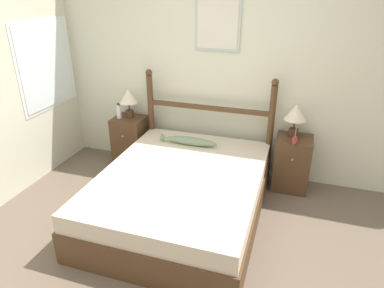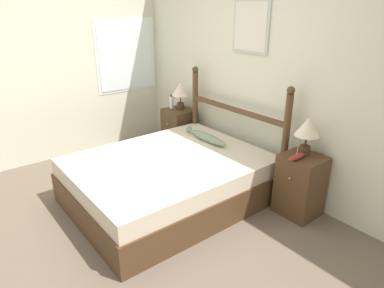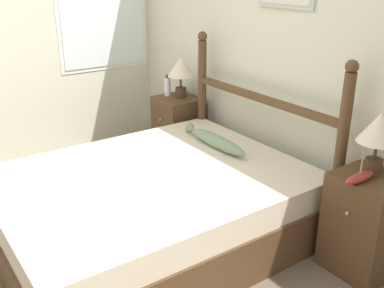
# 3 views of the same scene
# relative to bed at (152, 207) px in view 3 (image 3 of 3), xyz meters

# --- Properties ---
(ground_plane) EXTENTS (16.00, 16.00, 0.00)m
(ground_plane) POSITION_rel_bed_xyz_m (0.15, -0.58, -0.25)
(ground_plane) COLOR brown
(wall_back) EXTENTS (6.40, 0.08, 2.55)m
(wall_back) POSITION_rel_bed_xyz_m (0.15, 1.15, 1.03)
(wall_back) COLOR beige
(wall_back) RESTS_ON ground_plane
(bed) EXTENTS (1.59, 2.03, 0.51)m
(bed) POSITION_rel_bed_xyz_m (0.00, 0.00, 0.00)
(bed) COLOR #4C331E
(bed) RESTS_ON ground_plane
(headboard) EXTENTS (1.60, 0.08, 1.29)m
(headboard) POSITION_rel_bed_xyz_m (-0.00, 0.98, 0.45)
(headboard) COLOR #4C331E
(headboard) RESTS_ON ground_plane
(nightstand_left) EXTENTS (0.40, 0.39, 0.65)m
(nightstand_left) POSITION_rel_bed_xyz_m (-1.05, 0.90, 0.07)
(nightstand_left) COLOR #4C331E
(nightstand_left) RESTS_ON ground_plane
(nightstand_right) EXTENTS (0.40, 0.39, 0.65)m
(nightstand_right) POSITION_rel_bed_xyz_m (1.05, 0.90, 0.07)
(nightstand_right) COLOR #4C331E
(nightstand_right) RESTS_ON ground_plane
(table_lamp_left) EXTENTS (0.24, 0.24, 0.38)m
(table_lamp_left) POSITION_rel_bed_xyz_m (-1.04, 0.94, 0.67)
(table_lamp_left) COLOR #422D1E
(table_lamp_left) RESTS_ON nightstand_left
(table_lamp_right) EXTENTS (0.24, 0.24, 0.38)m
(table_lamp_right) POSITION_rel_bed_xyz_m (1.02, 0.95, 0.67)
(table_lamp_right) COLOR #422D1E
(table_lamp_right) RESTS_ON nightstand_right
(bottle) EXTENTS (0.06, 0.06, 0.21)m
(bottle) POSITION_rel_bed_xyz_m (-1.16, 0.87, 0.49)
(bottle) COLOR white
(bottle) RESTS_ON nightstand_left
(model_boat) EXTENTS (0.07, 0.25, 0.21)m
(model_boat) POSITION_rel_bed_xyz_m (1.04, 0.79, 0.43)
(model_boat) COLOR maroon
(model_boat) RESTS_ON nightstand_right
(fish_pillow) EXTENTS (0.69, 0.10, 0.10)m
(fish_pillow) POSITION_rel_bed_xyz_m (-0.13, 0.65, 0.31)
(fish_pillow) COLOR gray
(fish_pillow) RESTS_ON bed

